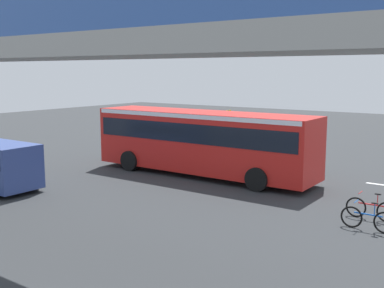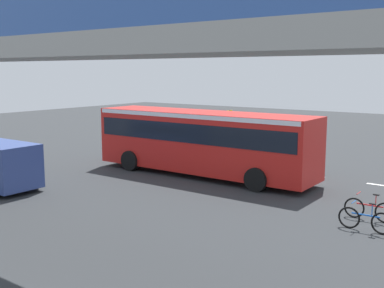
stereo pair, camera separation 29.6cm
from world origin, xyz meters
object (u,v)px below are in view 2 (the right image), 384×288
bicycle_red (370,210)px  traffic_sign (229,125)px  bicycle_blue (365,220)px  pedestrian (320,157)px  city_bus (202,138)px

bicycle_red → traffic_sign: size_ratio=0.63×
bicycle_red → bicycle_blue: (-0.22, 1.24, 0.00)m
pedestrian → bicycle_red: bearing=124.3°
city_bus → pedestrian: bearing=-141.9°
city_bus → pedestrian: 5.94m
city_bus → bicycle_red: 9.24m
bicycle_blue → pedestrian: size_ratio=0.99×
bicycle_blue → traffic_sign: traffic_sign is taller
city_bus → traffic_sign: bearing=-72.1°
pedestrian → city_bus: bearing=38.1°
city_bus → traffic_sign: (1.70, -5.24, 0.01)m
bicycle_blue → pedestrian: pedestrian is taller
city_bus → bicycle_blue: (-8.99, 3.72, -1.51)m
city_bus → pedestrian: size_ratio=6.44×
bicycle_red → pedestrian: 7.40m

